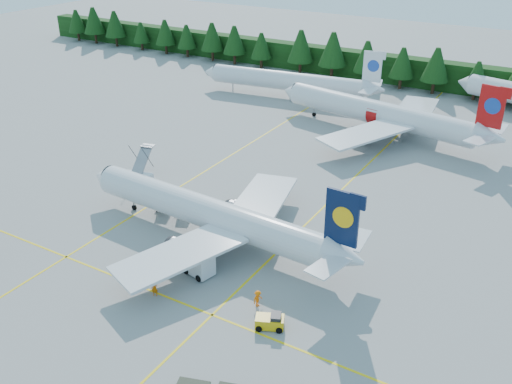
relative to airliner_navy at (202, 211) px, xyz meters
The scene contains 15 objects.
ground 7.51m from the airliner_navy, 58.95° to the right, with size 320.00×320.00×0.00m, color gray.
taxi_stripe_a 17.99m from the airliner_navy, 126.50° to the left, with size 0.25×120.00×0.01m, color yellow.
taxi_stripe_b 17.40m from the airliner_navy, 56.31° to the left, with size 0.25×120.00×0.01m, color yellow.
taxi_stripe_cross 12.72m from the airliner_navy, 73.54° to the right, with size 80.00×0.25×0.01m, color yellow.
treeline_hedge 76.30m from the airliner_navy, 87.39° to the left, with size 220.00×4.00×6.00m, color black.
airliner_navy is the anchor object (origin of this frame).
airliner_red 44.26m from the airliner_navy, 83.59° to the left, with size 40.67×33.17×11.92m.
airliner_far_left 57.30m from the airliner_navy, 109.03° to the left, with size 37.81×8.15×11.02m.
airstairs 18.78m from the airliner_navy, 155.96° to the left, with size 4.93×6.70×4.06m.
service_truck 7.58m from the airliner_navy, 63.17° to the right, with size 5.65×3.07×2.58m.
baggage_tug 18.63m from the airliner_navy, 34.49° to the right, with size 3.01×2.39×1.43m.
uld_pair 7.61m from the airliner_navy, 155.24° to the left, with size 5.51×3.03×1.71m.
crew_a 12.70m from the airliner_navy, 77.31° to the right, with size 0.66×0.43×1.80m, color #DA5E04.
crew_b 9.68m from the airliner_navy, 98.86° to the right, with size 0.97×0.75×1.99m, color orange.
crew_c 15.27m from the airliner_navy, 33.51° to the right, with size 0.75×0.51×1.81m, color #FF6905.
Camera 1 is at (32.10, -41.59, 35.38)m, focal length 40.00 mm.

